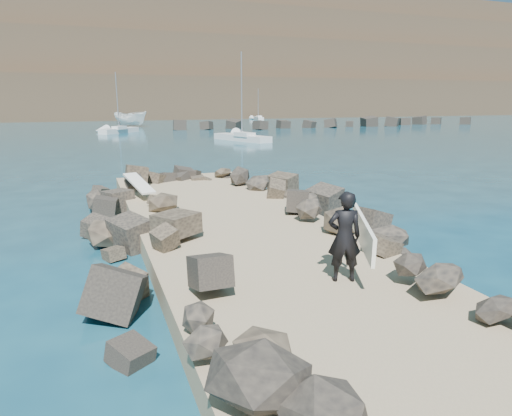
# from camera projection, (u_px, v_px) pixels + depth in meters

# --- Properties ---
(ground) EXTENTS (800.00, 800.00, 0.00)m
(ground) POSITION_uv_depth(u_px,v_px,m) (245.00, 249.00, 13.78)
(ground) COLOR #0F384C
(ground) RESTS_ON ground
(jetty) EXTENTS (6.00, 26.00, 0.60)m
(jetty) POSITION_uv_depth(u_px,v_px,m) (269.00, 261.00, 11.89)
(jetty) COLOR #8C7759
(jetty) RESTS_ON ground
(riprap_left) EXTENTS (2.60, 22.00, 1.00)m
(riprap_left) POSITION_uv_depth(u_px,v_px,m) (154.00, 261.00, 11.32)
(riprap_left) COLOR black
(riprap_left) RESTS_ON ground
(riprap_right) EXTENTS (2.60, 22.00, 1.00)m
(riprap_right) POSITION_uv_depth(u_px,v_px,m) (355.00, 237.00, 13.27)
(riprap_right) COLOR black
(riprap_right) RESTS_ON ground
(breakwater_secondary) EXTENTS (52.00, 4.00, 1.20)m
(breakwater_secondary) POSITION_uv_depth(u_px,v_px,m) (337.00, 123.00, 75.62)
(breakwater_secondary) COLOR black
(breakwater_secondary) RESTS_ON ground
(headland) EXTENTS (360.00, 140.00, 32.00)m
(headland) POSITION_uv_depth(u_px,v_px,m) (124.00, 66.00, 159.49)
(headland) COLOR #2D4919
(headland) RESTS_ON ground
(surfboard_resting) EXTENTS (1.07, 2.31, 0.07)m
(surfboard_resting) POSITION_uv_depth(u_px,v_px,m) (139.00, 186.00, 18.21)
(surfboard_resting) COLOR white
(surfboard_resting) RESTS_ON riprap_left
(boat_imported) EXTENTS (6.43, 6.56, 2.58)m
(boat_imported) POSITION_uv_depth(u_px,v_px,m) (131.00, 119.00, 76.79)
(boat_imported) COLOR white
(boat_imported) RESTS_ON ground
(surfer_with_board) EXTENTS (1.37, 2.27, 1.96)m
(surfer_with_board) POSITION_uv_depth(u_px,v_px,m) (347.00, 236.00, 9.64)
(surfer_with_board) COLOR black
(surfer_with_board) RESTS_ON jetty
(sailboat_b) EXTENTS (5.63, 5.92, 8.12)m
(sailboat_b) POSITION_uv_depth(u_px,v_px,m) (119.00, 130.00, 61.70)
(sailboat_b) COLOR silver
(sailboat_b) RESTS_ON ground
(sailboat_c) EXTENTS (4.48, 8.05, 9.49)m
(sailboat_c) POSITION_uv_depth(u_px,v_px,m) (242.00, 138.00, 50.02)
(sailboat_c) COLOR silver
(sailboat_c) RESTS_ON ground
(sailboat_f) EXTENTS (1.89, 5.70, 6.91)m
(sailboat_f) POSITION_uv_depth(u_px,v_px,m) (258.00, 118.00, 102.17)
(sailboat_f) COLOR silver
(sailboat_f) RESTS_ON ground
(headland_buildings) EXTENTS (137.50, 30.50, 5.00)m
(headland_buildings) POSITION_uv_depth(u_px,v_px,m) (143.00, 8.00, 150.50)
(headland_buildings) COLOR white
(headland_buildings) RESTS_ON headland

